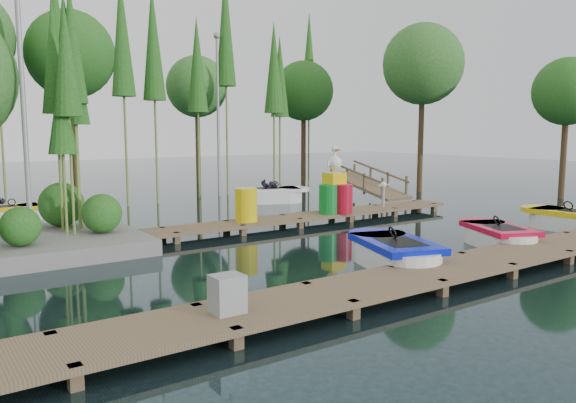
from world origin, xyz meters
TOP-DOWN VIEW (x-y plane):
  - ground_plane at (0.00, 0.00)m, footprint 90.00×90.00m
  - near_dock at (0.00, -4.50)m, footprint 18.00×1.50m
  - far_dock at (1.00, 2.50)m, footprint 15.00×1.20m
  - tree_screen at (-2.04, 10.60)m, footprint 34.42×18.53m
  - lamp_island at (-5.50, 2.50)m, footprint 0.30×0.30m
  - lamp_rear at (4.00, 11.00)m, footprint 0.30×0.30m
  - ramp at (9.00, 6.50)m, footprint 1.50×3.94m
  - boat_blue at (0.85, -3.08)m, footprint 2.17×3.18m
  - boat_red at (4.61, -3.08)m, footprint 2.12×2.86m
  - boat_yellow_near at (8.47, -2.89)m, footprint 1.41×2.92m
  - boat_yellow_far at (-5.06, 8.61)m, footprint 2.45×1.20m
  - boat_white_far at (4.67, 7.58)m, footprint 3.15×2.24m
  - utility_cabinet at (-4.09, -4.50)m, footprint 0.47×0.40m
  - yellow_barrel at (0.39, 2.50)m, footprint 0.66×0.66m
  - drum_cluster at (3.69, 2.34)m, footprint 1.26×1.16m
  - seagull_post at (5.98, 2.50)m, footprint 0.55×0.30m

SIDE VIEW (x-z plane):
  - ground_plane at x=0.00m, z-range 0.00..0.00m
  - far_dock at x=1.00m, z-range -0.02..0.48m
  - near_dock at x=0.00m, z-range -0.02..0.48m
  - boat_yellow_far at x=-5.06m, z-range -0.35..0.85m
  - boat_red at x=4.61m, z-range -0.19..0.69m
  - boat_yellow_near at x=8.47m, z-range -0.20..0.76m
  - boat_blue at x=0.85m, z-range -0.21..0.77m
  - boat_white_far at x=4.67m, z-range -0.38..0.99m
  - ramp at x=9.00m, z-range -0.16..1.33m
  - utility_cabinet at x=-4.09m, z-range 0.30..0.88m
  - yellow_barrel at x=0.39m, z-range 0.30..1.29m
  - seagull_post at x=5.98m, z-range 0.45..1.34m
  - drum_cluster at x=3.69m, z-range -0.15..2.03m
  - lamp_island at x=-5.50m, z-range 0.64..7.89m
  - lamp_rear at x=4.00m, z-range 0.64..7.89m
  - tree_screen at x=-2.04m, z-range 0.96..11.27m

